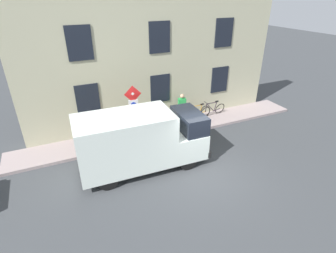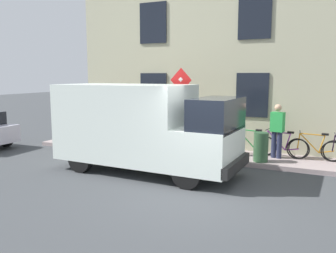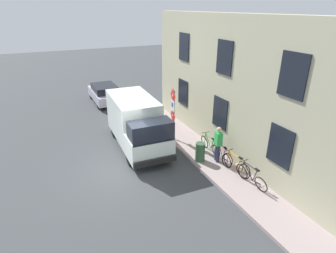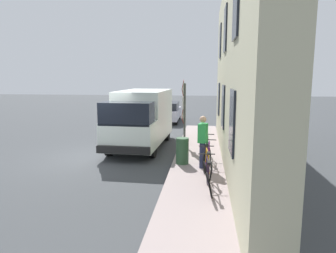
{
  "view_description": "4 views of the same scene",
  "coord_description": "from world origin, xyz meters",
  "views": [
    {
      "loc": [
        -7.51,
        5.2,
        6.75
      ],
      "look_at": [
        2.08,
        0.8,
        1.27
      ],
      "focal_mm": 28.16,
      "sensor_mm": 36.0,
      "label": 1
    },
    {
      "loc": [
        -7.4,
        -2.42,
        2.77
      ],
      "look_at": [
        2.03,
        1.89,
        1.26
      ],
      "focal_mm": 37.85,
      "sensor_mm": 36.0,
      "label": 2
    },
    {
      "loc": [
        -2.7,
        -10.15,
        6.78
      ],
      "look_at": [
        2.66,
        1.3,
        1.27
      ],
      "focal_mm": 29.56,
      "sensor_mm": 36.0,
      "label": 3
    },
    {
      "loc": [
        4.18,
        -11.07,
        3.14
      ],
      "look_at": [
        2.78,
        0.54,
        1.25
      ],
      "focal_mm": 33.33,
      "sensor_mm": 36.0,
      "label": 4
    }
  ],
  "objects": [
    {
      "name": "bicycle_purple",
      "position": [
        4.28,
        -1.11,
        0.51
      ],
      "size": [
        0.47,
        1.71,
        0.89
      ],
      "rotation": [
        0.0,
        0.0,
        1.44
      ],
      "color": "black",
      "rests_on": "sidewalk_slab"
    },
    {
      "name": "building_facade",
      "position": [
        5.17,
        0.0,
        3.27
      ],
      "size": [
        0.75,
        13.74,
        6.53
      ],
      "color": "#B9B593",
      "rests_on": "ground_plane"
    },
    {
      "name": "litter_bin",
      "position": [
        3.42,
        -0.59,
        0.59
      ],
      "size": [
        0.44,
        0.44,
        0.9
      ],
      "primitive_type": "cylinder",
      "color": "#2D5133",
      "rests_on": "sidewalk_slab"
    },
    {
      "name": "sign_post_stacked",
      "position": [
        3.27,
        2.0,
        1.86
      ],
      "size": [
        0.17,
        0.56,
        2.74
      ],
      "color": "#474C47",
      "rests_on": "sidewalk_slab"
    },
    {
      "name": "delivery_van",
      "position": [
        1.37,
        2.38,
        1.33
      ],
      "size": [
        2.21,
        5.41,
        2.5
      ],
      "rotation": [
        0.0,
        0.0,
        4.67
      ],
      "color": "white",
      "rests_on": "ground_plane"
    },
    {
      "name": "bicycle_green",
      "position": [
        4.28,
        -0.11,
        0.51
      ],
      "size": [
        0.46,
        1.72,
        0.89
      ],
      "rotation": [
        0.0,
        0.0,
        1.53
      ],
      "color": "black",
      "rests_on": "sidewalk_slab"
    },
    {
      "name": "ground_plane",
      "position": [
        0.0,
        0.0,
        0.0
      ],
      "size": [
        80.0,
        80.0,
        0.0
      ],
      "primitive_type": "plane",
      "color": "#3C3F42"
    },
    {
      "name": "bicycle_orange",
      "position": [
        4.28,
        -2.1,
        0.51
      ],
      "size": [
        0.46,
        1.72,
        0.89
      ],
      "rotation": [
        0.0,
        0.0,
        1.66
      ],
      "color": "black",
      "rests_on": "sidewalk_slab"
    },
    {
      "name": "pedestrian",
      "position": [
        4.11,
        -0.96,
        1.07
      ],
      "size": [
        0.34,
        0.45,
        1.72
      ],
      "rotation": [
        0.0,
        0.0,
        2.93
      ],
      "color": "#262B47",
      "rests_on": "sidewalk_slab"
    },
    {
      "name": "sidewalk_slab",
      "position": [
        3.95,
        0.0,
        0.07
      ],
      "size": [
        1.76,
        15.74,
        0.14
      ],
      "primitive_type": "cube",
      "color": "gray",
      "rests_on": "ground_plane"
    }
  ]
}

